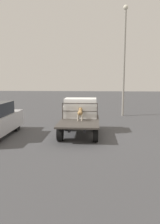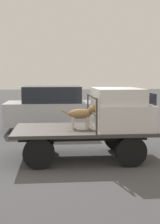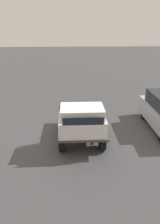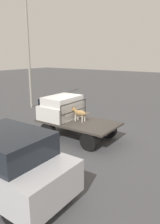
{
  "view_description": "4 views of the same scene",
  "coord_description": "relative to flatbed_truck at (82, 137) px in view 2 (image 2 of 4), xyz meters",
  "views": [
    {
      "loc": [
        -10.81,
        -0.79,
        2.86
      ],
      "look_at": [
        -0.06,
        -0.03,
        1.22
      ],
      "focal_mm": 35.0,
      "sensor_mm": 36.0,
      "label": 1
    },
    {
      "loc": [
        -0.74,
        -7.89,
        2.15
      ],
      "look_at": [
        -0.06,
        -0.03,
        1.22
      ],
      "focal_mm": 50.0,
      "sensor_mm": 36.0,
      "label": 2
    },
    {
      "loc": [
        8.79,
        -0.47,
        4.87
      ],
      "look_at": [
        -0.06,
        -0.03,
        1.22
      ],
      "focal_mm": 35.0,
      "sensor_mm": 36.0,
      "label": 3
    },
    {
      "loc": [
        -5.35,
        7.5,
        3.64
      ],
      "look_at": [
        -0.06,
        -0.03,
        1.22
      ],
      "focal_mm": 35.0,
      "sensor_mm": 36.0,
      "label": 4
    }
  ],
  "objects": [
    {
      "name": "ground_plane",
      "position": [
        0.0,
        0.0,
        -0.57
      ],
      "size": [
        80.0,
        80.0,
        0.0
      ],
      "primitive_type": "plane",
      "color": "#474749"
    },
    {
      "name": "flatbed_truck",
      "position": [
        0.0,
        0.0,
        0.0
      ],
      "size": [
        3.48,
        1.96,
        0.79
      ],
      "color": "black",
      "rests_on": "ground"
    },
    {
      "name": "truck_cab",
      "position": [
        0.97,
        0.0,
        0.71
      ],
      "size": [
        1.38,
        1.84,
        1.02
      ],
      "color": "silver",
      "rests_on": "flatbed_truck"
    },
    {
      "name": "truck_headboard",
      "position": [
        0.25,
        0.0,
        0.78
      ],
      "size": [
        0.04,
        1.84,
        0.84
      ],
      "color": "#3D3833",
      "rests_on": "flatbed_truck"
    },
    {
      "name": "dog",
      "position": [
        0.02,
        -0.03,
        0.61
      ],
      "size": [
        0.97,
        0.25,
        0.63
      ],
      "rotation": [
        0.0,
        0.0,
        -0.04
      ],
      "color": "beige",
      "rests_on": "flatbed_truck"
    },
    {
      "name": "parked_sedan",
      "position": [
        -0.63,
        4.29,
        0.28
      ],
      "size": [
        4.0,
        1.82,
        1.72
      ],
      "rotation": [
        0.0,
        0.0,
        0.01
      ],
      "color": "black",
      "rests_on": "ground"
    }
  ]
}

